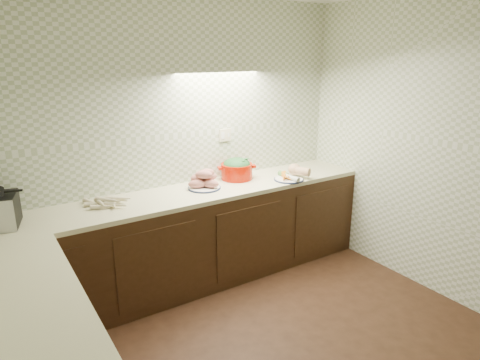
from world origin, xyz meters
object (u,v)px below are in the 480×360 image
onion_bowl (198,181)px  veg_plate (291,174)px  parsnip_pile (109,202)px  sweet_potato_plate (204,181)px  dutch_oven (237,169)px

onion_bowl → veg_plate: bearing=-18.5°
parsnip_pile → sweet_potato_plate: 0.88m
sweet_potato_plate → onion_bowl: (-0.00, 0.11, -0.03)m
dutch_oven → parsnip_pile: bearing=-157.2°
onion_bowl → veg_plate: size_ratio=0.39×
parsnip_pile → dutch_oven: bearing=3.3°
sweet_potato_plate → onion_bowl: sweet_potato_plate is taller
onion_bowl → veg_plate: (0.89, -0.30, 0.01)m
parsnip_pile → sweet_potato_plate: size_ratio=1.23×
dutch_oven → veg_plate: bearing=-11.1°
parsnip_pile → sweet_potato_plate: (0.88, -0.02, 0.04)m
onion_bowl → dutch_oven: size_ratio=0.37×
parsnip_pile → onion_bowl: onion_bowl is taller
onion_bowl → veg_plate: 0.94m
parsnip_pile → veg_plate: 1.77m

